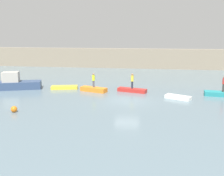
% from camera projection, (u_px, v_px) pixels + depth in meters
% --- Properties ---
extents(ground_plane, '(120.00, 120.00, 0.00)m').
position_uv_depth(ground_plane, '(127.00, 100.00, 27.20)').
color(ground_plane, slate).
extents(embankment_wall, '(80.00, 1.20, 3.87)m').
position_uv_depth(embankment_wall, '(139.00, 59.00, 51.11)').
color(embankment_wall, gray).
rests_on(embankment_wall, ground_plane).
extents(motorboat, '(6.19, 3.63, 2.18)m').
position_uv_depth(motorboat, '(15.00, 83.00, 32.47)').
color(motorboat, '#33476B').
rests_on(motorboat, ground_plane).
extents(rowboat_yellow, '(3.46, 1.87, 0.38)m').
position_uv_depth(rowboat_yellow, '(64.00, 87.00, 32.70)').
color(rowboat_yellow, gold).
rests_on(rowboat_yellow, ground_plane).
extents(rowboat_orange, '(3.42, 2.00, 0.52)m').
position_uv_depth(rowboat_orange, '(94.00, 89.00, 31.20)').
color(rowboat_orange, orange).
rests_on(rowboat_orange, ground_plane).
extents(rowboat_red, '(3.59, 1.84, 0.43)m').
position_uv_depth(rowboat_red, '(132.00, 90.00, 31.00)').
color(rowboat_red, red).
rests_on(rowboat_red, ground_plane).
extents(rowboat_white, '(2.84, 2.13, 0.36)m').
position_uv_depth(rowboat_white, '(178.00, 97.00, 27.76)').
color(rowboat_white, white).
rests_on(rowboat_white, ground_plane).
extents(rowboat_teal, '(4.05, 1.70, 0.49)m').
position_uv_depth(rowboat_teal, '(223.00, 94.00, 28.93)').
color(rowboat_teal, teal).
rests_on(rowboat_teal, ground_plane).
extents(person_red_shirt, '(0.32, 0.32, 1.79)m').
position_uv_depth(person_red_shirt, '(224.00, 83.00, 28.67)').
color(person_red_shirt, '#38332D').
rests_on(person_red_shirt, rowboat_teal).
extents(person_hiviz_shirt, '(0.32, 0.32, 1.69)m').
position_uv_depth(person_hiviz_shirt, '(93.00, 80.00, 30.94)').
color(person_hiviz_shirt, '#4C4C56').
rests_on(person_hiviz_shirt, rowboat_orange).
extents(person_yellow_shirt, '(0.32, 0.32, 1.80)m').
position_uv_depth(person_yellow_shirt, '(132.00, 80.00, 30.74)').
color(person_yellow_shirt, '#232838').
rests_on(person_yellow_shirt, rowboat_red).
extents(mooring_buoy, '(0.56, 0.56, 0.56)m').
position_uv_depth(mooring_buoy, '(14.00, 109.00, 23.11)').
color(mooring_buoy, orange).
rests_on(mooring_buoy, ground_plane).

